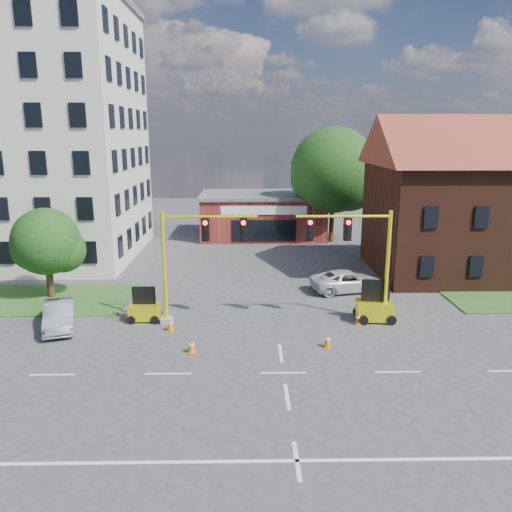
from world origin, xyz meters
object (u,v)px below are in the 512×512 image
signal_mast_west (195,254)px  trailer_west (145,310)px  signal_mast_east (358,253)px  pickup_white (348,281)px  trailer_east (375,308)px

signal_mast_west → trailer_west: 4.46m
signal_mast_east → trailer_west: (-11.63, 0.44, -3.33)m
signal_mast_west → signal_mast_east: (8.71, 0.00, 0.00)m
trailer_west → pickup_white: (12.36, 5.10, 0.10)m
signal_mast_west → trailer_east: size_ratio=2.75×
pickup_white → trailer_east: bearing=171.8°
pickup_white → signal_mast_east: bearing=160.0°
trailer_west → pickup_white: 13.37m
signal_mast_east → trailer_east: size_ratio=2.75×
signal_mast_east → trailer_east: signal_mast_east is taller
signal_mast_west → trailer_west: size_ratio=3.31×
trailer_east → pickup_white: 5.38m
trailer_west → pickup_white: size_ratio=0.38×
signal_mast_west → signal_mast_east: bearing=0.0°
signal_mast_east → trailer_west: signal_mast_east is taller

